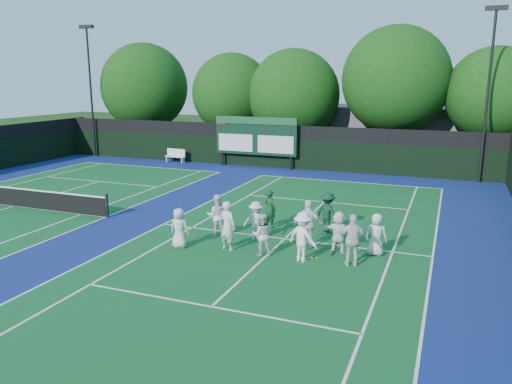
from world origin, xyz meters
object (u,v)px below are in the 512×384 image
at_px(scoreboard, 255,136).
at_px(tennis_net, 13,196).
at_px(bench, 176,155).
at_px(coach_left, 270,209).

xyz_separation_m(scoreboard, tennis_net, (-6.99, -14.59, -1.70)).
bearing_deg(scoreboard, bench, -178.08).
bearing_deg(tennis_net, scoreboard, 64.40).
height_order(tennis_net, coach_left, coach_left).
bearing_deg(scoreboard, tennis_net, -115.60).
relative_size(bench, coach_left, 1.01).
bearing_deg(bench, scoreboard, 1.92).
xyz_separation_m(scoreboard, bench, (-6.33, -0.21, -1.65)).
height_order(bench, coach_left, coach_left).
distance_m(tennis_net, coach_left, 12.99).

